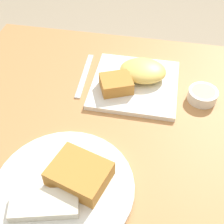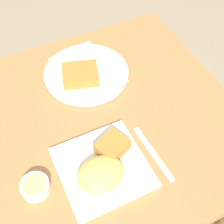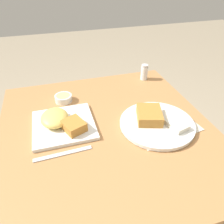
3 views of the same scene
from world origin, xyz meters
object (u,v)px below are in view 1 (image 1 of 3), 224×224
Objects in this scene: plate_oval_far at (66,185)px; sauce_ramekin at (203,95)px; plate_square_near at (136,79)px; butter_knife at (85,75)px.

plate_oval_far reaches higher than sauce_ramekin.
plate_square_near reaches higher than sauce_ramekin.
plate_square_near is 0.81× the size of plate_oval_far.
plate_square_near is 3.04× the size of sauce_ramekin.
sauce_ramekin is 0.39× the size of butter_knife.
sauce_ramekin is at bearing 171.77° from plate_square_near.
plate_oval_far is at bearing 75.18° from plate_square_near.
sauce_ramekin is at bearing 80.82° from butter_knife.
plate_oval_far is (0.10, 0.37, -0.00)m from plate_square_near.
plate_square_near reaches higher than butter_knife.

